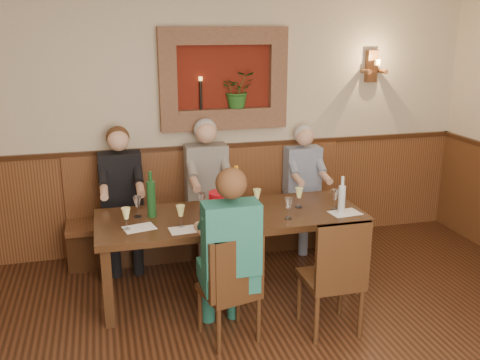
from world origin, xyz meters
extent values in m
cube|color=#C0B291|center=(0.00, 3.00, 1.40)|extent=(6.00, 0.04, 2.80)
cube|color=#4D2C16|center=(0.00, 2.98, 0.55)|extent=(6.00, 0.04, 1.10)
cube|color=#381E0F|center=(0.00, 2.98, 1.12)|extent=(6.02, 0.06, 0.05)
cube|color=#5D170D|center=(0.20, 2.98, 1.85)|extent=(1.00, 0.02, 0.70)
cube|color=brown|center=(0.20, 2.94, 2.29)|extent=(1.36, 0.12, 0.18)
cube|color=brown|center=(0.20, 2.94, 1.41)|extent=(1.36, 0.12, 0.18)
cube|color=brown|center=(-0.39, 2.94, 1.85)|extent=(0.18, 0.12, 0.70)
cube|color=brown|center=(0.79, 2.94, 1.85)|extent=(0.18, 0.12, 0.70)
cube|color=brown|center=(0.20, 2.94, 1.52)|extent=(1.00, 0.14, 0.04)
imported|color=#23581E|center=(0.35, 2.94, 1.74)|extent=(0.35, 0.30, 0.39)
cylinder|color=black|center=(-0.05, 2.94, 1.69)|extent=(0.03, 0.03, 0.30)
cylinder|color=#FFBF59|center=(-0.05, 2.94, 1.86)|extent=(0.04, 0.04, 0.04)
cube|color=#4D2C16|center=(1.90, 2.95, 1.95)|extent=(0.12, 0.08, 0.35)
cylinder|color=#4D2C16|center=(1.80, 2.88, 1.90)|extent=(0.05, 0.18, 0.05)
cylinder|color=#4D2C16|center=(2.00, 2.88, 1.90)|extent=(0.05, 0.18, 0.05)
cylinder|color=#FFBF59|center=(1.90, 2.82, 2.00)|extent=(0.06, 0.06, 0.06)
cube|color=#341F0F|center=(0.00, 1.85, 0.72)|extent=(2.40, 0.90, 0.06)
cube|color=#341F0F|center=(-1.12, 1.48, 0.34)|extent=(0.08, 0.08, 0.69)
cube|color=#341F0F|center=(1.12, 1.48, 0.34)|extent=(0.08, 0.08, 0.69)
cube|color=#341F0F|center=(-1.12, 2.22, 0.34)|extent=(0.08, 0.08, 0.69)
cube|color=#341F0F|center=(1.12, 2.22, 0.34)|extent=(0.08, 0.08, 0.69)
cube|color=#381E0F|center=(0.00, 2.76, 0.20)|extent=(3.00, 0.40, 0.40)
cube|color=#4D2C16|center=(0.00, 2.76, 0.42)|extent=(3.00, 0.45, 0.06)
cube|color=#4D2C16|center=(0.00, 2.95, 0.78)|extent=(3.00, 0.06, 0.66)
cube|color=#341F0F|center=(-0.21, 1.07, 0.19)|extent=(0.46, 0.46, 0.38)
cube|color=#341F0F|center=(-0.21, 1.07, 0.41)|extent=(0.48, 0.48, 0.05)
cube|color=#341F0F|center=(-0.17, 0.90, 0.67)|extent=(0.40, 0.13, 0.48)
cube|color=#341F0F|center=(0.61, 0.99, 0.21)|extent=(0.42, 0.42, 0.42)
cube|color=#341F0F|center=(0.61, 0.99, 0.44)|extent=(0.44, 0.44, 0.05)
cube|color=#341F0F|center=(0.61, 0.79, 0.73)|extent=(0.44, 0.04, 0.52)
cube|color=black|center=(-0.93, 2.61, 0.23)|extent=(0.42, 0.44, 0.45)
cube|color=black|center=(-0.93, 2.78, 0.89)|extent=(0.42, 0.22, 0.55)
sphere|color=#D8A384|center=(-0.93, 2.74, 1.30)|extent=(0.21, 0.21, 0.21)
sphere|color=#4C2D19|center=(-0.93, 2.79, 1.32)|extent=(0.23, 0.23, 0.23)
cube|color=#4F4B48|center=(-0.04, 2.60, 0.23)|extent=(0.44, 0.46, 0.45)
cube|color=#4F4B48|center=(-0.04, 2.78, 0.91)|extent=(0.44, 0.23, 0.58)
sphere|color=#D8A384|center=(-0.04, 2.74, 1.33)|extent=(0.22, 0.22, 0.22)
sphere|color=#B2B2B2|center=(-0.04, 2.79, 1.35)|extent=(0.24, 0.24, 0.24)
cube|color=navy|center=(1.05, 2.62, 0.23)|extent=(0.39, 0.41, 0.45)
cube|color=navy|center=(1.05, 2.78, 0.85)|extent=(0.39, 0.20, 0.51)
sphere|color=#D8A384|center=(1.05, 2.74, 1.23)|extent=(0.20, 0.20, 0.20)
sphere|color=#B2B2B2|center=(1.05, 2.79, 1.25)|extent=(0.21, 0.21, 0.21)
cube|color=#1A4E5D|center=(-0.21, 1.15, 0.23)|extent=(0.42, 0.44, 0.45)
cube|color=#1A4E5D|center=(-0.21, 0.98, 0.89)|extent=(0.42, 0.22, 0.55)
sphere|color=#D8A384|center=(-0.21, 1.02, 1.29)|extent=(0.21, 0.21, 0.21)
sphere|color=#4C2D19|center=(-0.21, 0.97, 1.31)|extent=(0.23, 0.23, 0.23)
cylinder|color=red|center=(-0.11, 1.71, 0.88)|extent=(0.27, 0.27, 0.26)
cylinder|color=#19471E|center=(0.04, 1.82, 0.93)|extent=(0.10, 0.10, 0.37)
cylinder|color=orange|center=(0.04, 1.82, 1.16)|extent=(0.04, 0.04, 0.09)
cylinder|color=#19471E|center=(-0.69, 1.97, 0.91)|extent=(0.10, 0.10, 0.33)
cylinder|color=#19471E|center=(-0.69, 1.97, 1.12)|extent=(0.04, 0.04, 0.09)
cylinder|color=silver|center=(0.97, 1.60, 0.88)|extent=(0.08, 0.08, 0.26)
cylinder|color=silver|center=(0.97, 1.60, 1.06)|extent=(0.03, 0.03, 0.09)
cube|color=white|center=(-0.83, 1.71, 0.75)|extent=(0.29, 0.24, 0.00)
cube|color=white|center=(-0.02, 1.70, 0.75)|extent=(0.29, 0.23, 0.00)
cube|color=white|center=(1.01, 1.61, 0.75)|extent=(0.29, 0.22, 0.00)
cube|color=white|center=(-0.46, 1.57, 0.75)|extent=(0.27, 0.20, 0.00)
camera|label=1|loc=(-1.07, -2.58, 2.40)|focal=40.00mm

